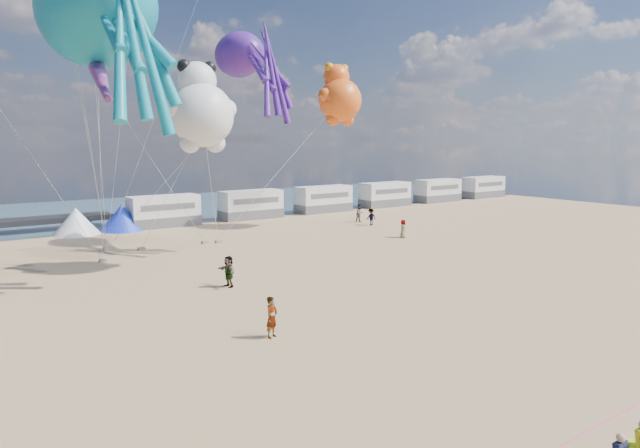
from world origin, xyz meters
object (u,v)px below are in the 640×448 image
at_px(sandbag_a, 103,260).
at_px(windsock_mid, 102,83).
at_px(beachgoer_2, 371,217).
at_px(sandbag_e, 107,249).
at_px(motorhome_5, 483,187).
at_px(motorhome_0, 164,211).
at_px(beachgoer_0, 403,229).
at_px(motorhome_1, 251,205).
at_px(standing_person, 272,317).
at_px(beachgoer_1, 360,213).
at_px(sandbag_c, 218,242).
at_px(kite_octopus_purple, 239,55).
at_px(sandbag_b, 141,249).
at_px(motorhome_2, 324,199).
at_px(windsock_right, 220,120).
at_px(kite_octopus_teal, 96,9).
at_px(beachgoer_4, 229,271).
at_px(sandbag_d, 205,242).
at_px(motorhome_3, 385,194).
at_px(tent_blue, 122,218).
at_px(kite_teddy_orange, 340,100).
at_px(kite_panda, 202,115).
at_px(tent_white, 76,221).
at_px(motorhome_4, 438,191).

bearing_deg(sandbag_a, windsock_mid, -98.45).
distance_m(beachgoer_2, sandbag_e, 24.72).
height_order(motorhome_5, sandbag_a, motorhome_5).
bearing_deg(windsock_mid, motorhome_0, 70.00).
distance_m(beachgoer_0, beachgoer_2, 7.39).
relative_size(motorhome_1, motorhome_5, 1.00).
relative_size(standing_person, beachgoer_1, 0.98).
bearing_deg(sandbag_e, windsock_mid, -103.15).
bearing_deg(sandbag_c, kite_octopus_purple, -17.18).
bearing_deg(beachgoer_1, windsock_mid, -158.26).
relative_size(motorhome_1, standing_person, 3.69).
bearing_deg(motorhome_0, sandbag_b, -118.68).
xyz_separation_m(motorhome_2, windsock_right, (-18.98, -12.70, 8.30)).
distance_m(sandbag_c, kite_octopus_purple, 14.99).
bearing_deg(sandbag_a, standing_person, -84.94).
relative_size(motorhome_0, kite_octopus_teal, 0.48).
height_order(motorhome_2, beachgoer_4, motorhome_2).
height_order(beachgoer_0, windsock_right, windsock_right).
relative_size(sandbag_d, windsock_right, 0.12).
distance_m(beachgoer_1, beachgoer_4, 27.20).
bearing_deg(sandbag_d, kite_octopus_teal, -154.81).
xyz_separation_m(motorhome_2, motorhome_3, (9.50, 0.00, 0.00)).
bearing_deg(motorhome_0, beachgoer_4, -102.12).
relative_size(tent_blue, kite_teddy_orange, 0.58).
bearing_deg(sandbag_b, windsock_mid, -119.26).
relative_size(kite_octopus_purple, kite_panda, 1.39).
bearing_deg(motorhome_0, beachgoer_0, -51.35).
relative_size(motorhome_1, sandbag_d, 13.20).
distance_m(motorhome_5, kite_octopus_purple, 48.55).
height_order(kite_octopus_purple, kite_teddy_orange, kite_octopus_purple).
xyz_separation_m(motorhome_2, sandbag_e, (-26.84, -8.88, -1.39)).
distance_m(motorhome_2, tent_white, 27.00).
height_order(kite_teddy_orange, windsock_right, kite_teddy_orange).
bearing_deg(kite_teddy_orange, sandbag_c, -166.82).
bearing_deg(sandbag_c, sandbag_e, 165.10).
xyz_separation_m(motorhome_0, kite_teddy_orange, (13.93, -9.63, 10.47)).
xyz_separation_m(beachgoer_1, windsock_mid, (-27.21, -9.35, 10.70)).
bearing_deg(sandbag_c, motorhome_3, 21.50).
height_order(beachgoer_1, kite_octopus_teal, kite_octopus_teal).
xyz_separation_m(motorhome_2, sandbag_a, (-28.24, -13.07, -1.39)).
height_order(beachgoer_1, sandbag_e, beachgoer_1).
xyz_separation_m(motorhome_3, motorhome_5, (19.00, 0.00, 0.00)).
xyz_separation_m(tent_blue, kite_octopus_purple, (6.34, -11.67, 13.76)).
height_order(beachgoer_1, sandbag_b, beachgoer_1).
relative_size(tent_blue, sandbag_d, 8.00).
bearing_deg(kite_panda, motorhome_4, 11.63).
bearing_deg(tent_blue, sandbag_c, -68.33).
bearing_deg(kite_octopus_purple, sandbag_c, 150.75).
bearing_deg(sandbag_e, motorhome_5, 9.11).
height_order(motorhome_5, beachgoer_2, motorhome_5).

